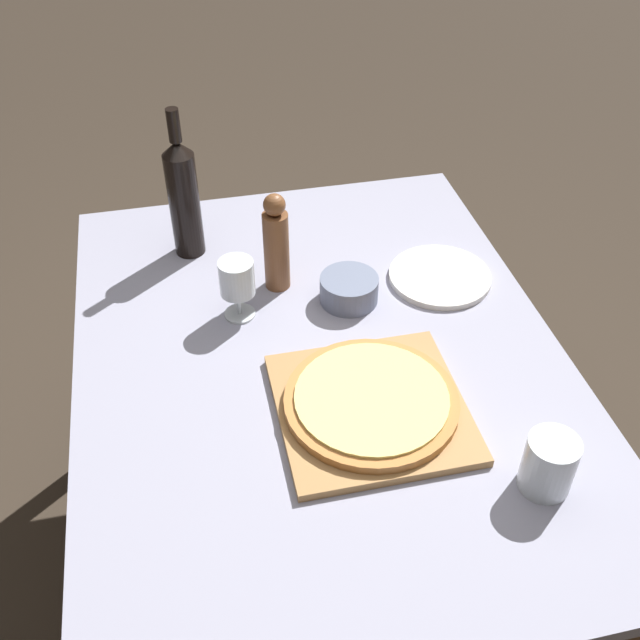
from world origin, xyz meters
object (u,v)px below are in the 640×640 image
Objects in this scene: pizza at (371,400)px; pepper_mill at (276,244)px; wine_glass at (237,280)px; small_bowl at (349,289)px; wine_bottle at (183,196)px.

pepper_mill is at bearing 103.83° from pizza.
pizza is at bearing -58.80° from wine_glass.
pepper_mill is 0.13m from wine_glass.
wine_glass is at bearing -139.19° from pepper_mill.
small_bowl is at bearing 82.97° from pizza.
wine_bottle is at bearing 140.91° from small_bowl.
pizza is at bearing -76.17° from pepper_mill.
pepper_mill is (-0.10, 0.42, 0.08)m from pizza.
small_bowl is (0.32, -0.26, -0.12)m from wine_bottle.
wine_glass is 1.09× the size of small_bowl.
pepper_mill is (0.18, -0.18, -0.04)m from wine_bottle.
wine_bottle is 0.25m from pepper_mill.
pizza is 0.39m from wine_glass.
wine_glass is (-0.10, -0.08, -0.02)m from pepper_mill.
pizza is 0.33m from small_bowl.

